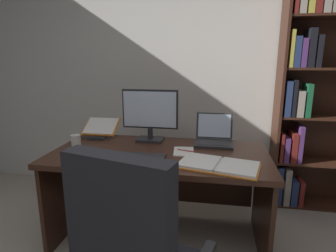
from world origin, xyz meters
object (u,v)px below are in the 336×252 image
(bookshelf, at_px, (312,91))
(laptop, at_px, (214,137))
(desk, at_px, (162,172))
(open_binder, at_px, (218,165))
(monitor, at_px, (150,115))
(notepad, at_px, (184,152))
(pen, at_px, (186,151))
(coffee_mug, at_px, (76,141))
(computer_mouse, at_px, (95,154))
(reading_stand_with_book, at_px, (100,128))
(keyboard, at_px, (135,157))

(bookshelf, height_order, laptop, bookshelf)
(desk, relative_size, open_binder, 2.87)
(monitor, height_order, open_binder, monitor)
(notepad, bearing_deg, bookshelf, 35.39)
(laptop, bearing_deg, open_binder, -85.87)
(laptop, distance_m, pen, 0.34)
(coffee_mug, bearing_deg, open_binder, -11.21)
(desk, height_order, computer_mouse, computer_mouse)
(computer_mouse, relative_size, open_binder, 0.18)
(open_binder, bearing_deg, notepad, 149.43)
(bookshelf, height_order, computer_mouse, bookshelf)
(monitor, relative_size, computer_mouse, 4.61)
(monitor, relative_size, reading_stand_with_book, 1.57)
(bookshelf, distance_m, open_binder, 1.39)
(laptop, height_order, coffee_mug, laptop)
(pen, bearing_deg, notepad, 180.00)
(computer_mouse, height_order, pen, computer_mouse)
(reading_stand_with_book, bearing_deg, notepad, -22.08)
(notepad, bearing_deg, pen, 0.00)
(pen, bearing_deg, laptop, 53.24)
(laptop, xyz_separation_m, pen, (-0.20, -0.27, -0.04))
(desk, distance_m, laptop, 0.52)
(monitor, height_order, keyboard, monitor)
(keyboard, height_order, reading_stand_with_book, reading_stand_with_book)
(desk, bearing_deg, laptop, 27.44)
(reading_stand_with_book, xyz_separation_m, notepad, (0.80, -0.32, -0.07))
(laptop, bearing_deg, coffee_mug, -164.56)
(laptop, bearing_deg, notepad, -129.40)
(keyboard, xyz_separation_m, open_binder, (0.58, -0.05, -0.00))
(bookshelf, distance_m, pen, 1.39)
(bookshelf, distance_m, keyboard, 1.77)
(bookshelf, bearing_deg, pen, -144.12)
(monitor, xyz_separation_m, notepad, (0.32, -0.26, -0.22))
(monitor, relative_size, coffee_mug, 4.65)
(keyboard, height_order, pen, keyboard)
(notepad, bearing_deg, open_binder, -43.96)
(computer_mouse, relative_size, coffee_mug, 1.01)
(desk, relative_size, bookshelf, 0.73)
(monitor, height_order, laptop, monitor)
(laptop, relative_size, computer_mouse, 2.93)
(notepad, height_order, coffee_mug, coffee_mug)
(desk, height_order, pen, pen)
(notepad, relative_size, coffee_mug, 2.04)
(coffee_mug, bearing_deg, keyboard, -17.67)
(desk, relative_size, laptop, 5.35)
(notepad, bearing_deg, laptop, 50.60)
(monitor, xyz_separation_m, coffee_mug, (-0.54, -0.29, -0.17))
(keyboard, bearing_deg, coffee_mug, 162.33)
(laptop, distance_m, coffee_mug, 1.12)
(reading_stand_with_book, bearing_deg, desk, -23.26)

